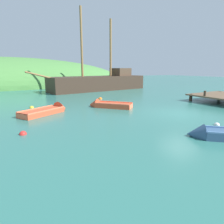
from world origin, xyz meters
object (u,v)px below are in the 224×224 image
at_px(rowboat_far, 49,111).
at_px(buoy_orange, 100,99).
at_px(buoy_yellow, 32,108).
at_px(buoy_white, 217,125).
at_px(buoy_red, 23,134).
at_px(sailing_ship, 100,85).
at_px(rowboat_outer_right, 107,106).

height_order(rowboat_far, buoy_orange, rowboat_far).
bearing_deg(buoy_yellow, rowboat_far, -72.74).
bearing_deg(buoy_white, rowboat_far, 133.23).
height_order(buoy_red, buoy_yellow, buoy_red).
distance_m(sailing_ship, rowboat_far, 14.89).
xyz_separation_m(rowboat_far, buoy_yellow, (-0.76, 2.44, -0.11)).
height_order(sailing_ship, buoy_white, sailing_ship).
bearing_deg(sailing_ship, rowboat_far, 43.95).
distance_m(buoy_orange, buoy_yellow, 6.68).
xyz_separation_m(rowboat_far, buoy_red, (-2.08, -3.99, -0.11)).
relative_size(sailing_ship, buoy_orange, 42.97).
relative_size(rowboat_outer_right, buoy_white, 11.47).
bearing_deg(rowboat_outer_right, buoy_red, 79.33).
xyz_separation_m(buoy_red, buoy_orange, (7.86, 7.79, 0.00)).
bearing_deg(buoy_red, sailing_ship, 53.05).
xyz_separation_m(sailing_ship, rowboat_outer_right, (-5.14, -11.61, -0.61)).
xyz_separation_m(rowboat_outer_right, buoy_red, (-6.46, -3.81, -0.12)).
height_order(sailing_ship, rowboat_outer_right, sailing_ship).
bearing_deg(rowboat_far, rowboat_outer_right, -30.70).
xyz_separation_m(buoy_red, buoy_yellow, (1.32, 6.44, 0.00)).
bearing_deg(buoy_yellow, buoy_red, -101.56).
bearing_deg(buoy_red, rowboat_outer_right, 30.52).
distance_m(buoy_orange, buoy_white, 11.38).
bearing_deg(buoy_white, buoy_red, 158.94).
relative_size(rowboat_outer_right, buoy_red, 9.70).
distance_m(rowboat_outer_right, buoy_red, 7.50).
height_order(rowboat_outer_right, buoy_yellow, rowboat_outer_right).
relative_size(buoy_red, buoy_yellow, 1.05).
xyz_separation_m(buoy_red, buoy_white, (9.13, -3.52, 0.00)).
relative_size(rowboat_outer_right, rowboat_far, 0.89).
distance_m(rowboat_far, buoy_yellow, 2.56).
height_order(sailing_ship, rowboat_far, sailing_ship).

